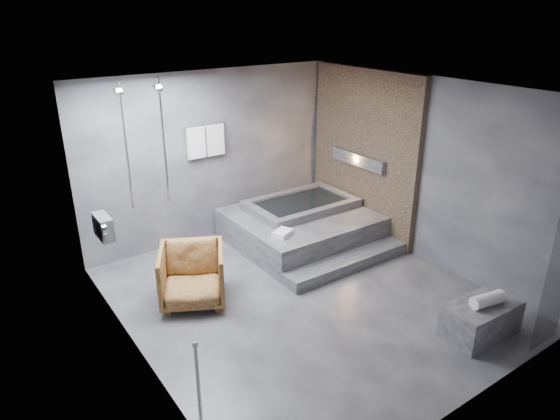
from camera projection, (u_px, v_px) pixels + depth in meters
room at (318, 167)px, 6.58m from camera, size 5.00×5.04×2.82m
tub_deck at (301, 227)px, 8.40m from camera, size 2.20×2.00×0.50m
tub_step at (348, 263)px, 7.57m from camera, size 2.20×0.36×0.18m
concrete_bench at (481, 319)px, 6.01m from camera, size 0.95×0.55×0.42m
driftwood_chair at (192, 275)px, 6.62m from camera, size 1.14×1.15×0.78m
rolled_towel at (488, 300)px, 5.87m from camera, size 0.46×0.24×0.16m
deck_towel at (282, 233)px, 7.49m from camera, size 0.36×0.32×0.08m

